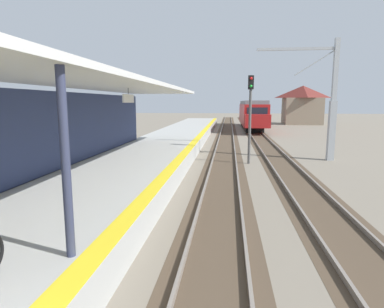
% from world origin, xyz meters
% --- Properties ---
extents(station_platform, '(5.00, 80.00, 0.91)m').
position_xyz_m(station_platform, '(-2.50, 16.00, 0.45)').
color(station_platform, '#A8A8A3').
rests_on(station_platform, ground).
extents(station_building_with_canopy, '(4.85, 24.00, 4.43)m').
position_xyz_m(station_building_with_canopy, '(-4.30, 10.77, 2.66)').
color(station_building_with_canopy, '#4C4C4C').
rests_on(station_building_with_canopy, ground).
extents(track_pair_nearest_platform, '(2.34, 120.00, 0.16)m').
position_xyz_m(track_pair_nearest_platform, '(1.90, 20.00, 0.05)').
color(track_pair_nearest_platform, '#4C3D2D').
rests_on(track_pair_nearest_platform, ground).
extents(track_pair_middle, '(2.34, 120.00, 0.16)m').
position_xyz_m(track_pair_middle, '(5.30, 20.00, 0.05)').
color(track_pair_middle, '#4C3D2D').
rests_on(track_pair_middle, ground).
extents(approaching_train, '(2.93, 19.60, 4.76)m').
position_xyz_m(approaching_train, '(5.30, 45.18, 2.18)').
color(approaching_train, maroon).
rests_on(approaching_train, ground).
extents(rail_signal_post, '(0.32, 0.34, 5.20)m').
position_xyz_m(rail_signal_post, '(3.38, 18.46, 3.19)').
color(rail_signal_post, '#4C4C4C').
rests_on(rail_signal_post, ground).
extents(catenary_pylon_far_side, '(5.00, 0.40, 7.50)m').
position_xyz_m(catenary_pylon_far_side, '(8.28, 20.20, 3.60)').
color(catenary_pylon_far_side, '#9EA3A8').
rests_on(catenary_pylon_far_side, ground).
extents(distant_trackside_house, '(6.60, 5.28, 6.40)m').
position_xyz_m(distant_trackside_house, '(14.30, 55.63, 3.34)').
color(distant_trackside_house, '#7F705B').
rests_on(distant_trackside_house, ground).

